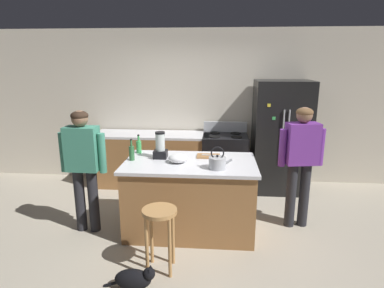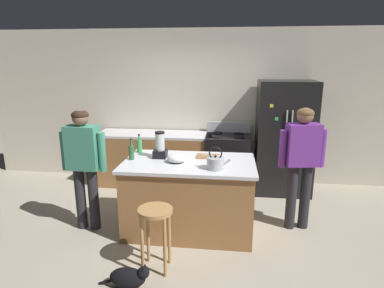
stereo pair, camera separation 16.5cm
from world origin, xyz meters
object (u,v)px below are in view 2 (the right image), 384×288
object	(u,v)px
kitchen_island	(189,196)
blender_appliance	(160,147)
bottle_soda	(139,146)
tea_kettle	(216,163)
chef_knife	(210,155)
cat	(129,277)
stove_range	(228,161)
person_by_island_left	(84,159)
person_by_sink_right	(302,157)
bottle_olive_oil	(131,152)
cutting_board	(208,156)
mixing_bowl	(177,158)
refrigerator	(284,138)
bar_stool	(156,223)

from	to	relation	value
kitchen_island	blender_appliance	distance (m)	0.74
bottle_soda	tea_kettle	bearing A→B (deg)	-28.64
kitchen_island	chef_knife	size ratio (longest dim) A/B	7.47
cat	stove_range	bearing A→B (deg)	71.56
stove_range	person_by_island_left	size ratio (longest dim) A/B	0.70
person_by_sink_right	bottle_olive_oil	bearing A→B (deg)	-174.13
stove_range	chef_knife	size ratio (longest dim) A/B	5.06
cutting_board	chef_knife	distance (m)	0.02
mixing_bowl	person_by_sink_right	bearing A→B (deg)	9.74
refrigerator	person_by_island_left	size ratio (longest dim) A/B	1.17
bottle_olive_oil	bottle_soda	xyz separation A→B (m)	(0.01, 0.33, -0.01)
kitchen_island	refrigerator	xyz separation A→B (m)	(1.38, 1.50, 0.46)
tea_kettle	person_by_island_left	bearing A→B (deg)	175.50
stove_range	chef_knife	world-z (taller)	stove_range
refrigerator	blender_appliance	xyz separation A→B (m)	(-1.78, -1.37, 0.15)
mixing_bowl	person_by_island_left	bearing A→B (deg)	-176.34
kitchen_island	stove_range	xyz separation A→B (m)	(0.47, 1.52, 0.01)
kitchen_island	stove_range	size ratio (longest dim) A/B	1.48
person_by_island_left	tea_kettle	distance (m)	1.67
refrigerator	mixing_bowl	distance (m)	2.17
refrigerator	stove_range	size ratio (longest dim) A/B	1.67
bar_stool	cutting_board	xyz separation A→B (m)	(0.46, 1.10, 0.41)
person_by_sink_right	bar_stool	distance (m)	2.02
stove_range	blender_appliance	bearing A→B (deg)	-121.79
mixing_bowl	kitchen_island	bearing A→B (deg)	16.75
kitchen_island	person_by_island_left	size ratio (longest dim) A/B	1.04
person_by_island_left	bottle_olive_oil	size ratio (longest dim) A/B	5.72
person_by_island_left	mixing_bowl	world-z (taller)	person_by_island_left
blender_appliance	bottle_soda	bearing A→B (deg)	148.44
person_by_island_left	mixing_bowl	bearing A→B (deg)	3.66
mixing_bowl	tea_kettle	bearing A→B (deg)	-23.02
bottle_soda	stove_range	bearing A→B (deg)	44.79
stove_range	blender_appliance	size ratio (longest dim) A/B	3.22
bar_stool	bottle_olive_oil	bearing A→B (deg)	119.83
bar_stool	bottle_olive_oil	size ratio (longest dim) A/B	2.51
stove_range	person_by_island_left	xyz separation A→B (m)	(-1.80, -1.64, 0.48)
bottle_olive_oil	chef_knife	world-z (taller)	bottle_olive_oil
chef_knife	kitchen_island	bearing A→B (deg)	-129.73
cutting_board	person_by_island_left	bearing A→B (deg)	-167.53
bottle_olive_oil	chef_knife	distance (m)	1.01
tea_kettle	refrigerator	bearing A→B (deg)	59.24
bottle_soda	tea_kettle	distance (m)	1.22
cat	mixing_bowl	bearing A→B (deg)	75.75
person_by_sink_right	bar_stool	xyz separation A→B (m)	(-1.64, -1.10, -0.44)
cutting_board	cat	bearing A→B (deg)	-114.99
bottle_olive_oil	cutting_board	bearing A→B (deg)	12.95
tea_kettle	cutting_board	world-z (taller)	tea_kettle
blender_appliance	mixing_bowl	world-z (taller)	blender_appliance
person_by_island_left	bottle_soda	world-z (taller)	person_by_island_left
stove_range	bottle_soda	size ratio (longest dim) A/B	4.35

